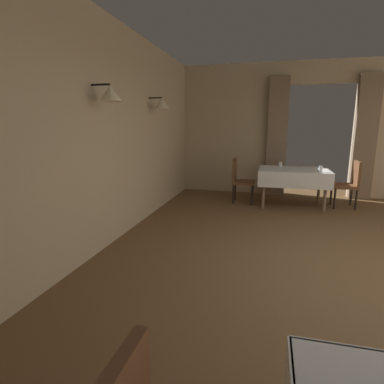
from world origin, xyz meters
The scene contains 8 objects.
ground centered at (0.00, 0.00, 0.00)m, with size 10.08×10.08×0.00m, color brown.
wall_left centered at (-3.20, 0.00, 1.51)m, with size 0.49×8.40×3.00m.
wall_back centered at (0.00, 4.18, 1.52)m, with size 6.40×0.27×3.00m.
dining_table_mid centered at (-0.58, 3.05, 0.65)m, with size 1.36×1.01×0.75m.
chair_mid_left centered at (-1.65, 3.06, 0.52)m, with size 0.44×0.44×0.93m.
chair_mid_right centered at (0.48, 3.14, 0.52)m, with size 0.44×0.44×0.93m.
glass_mid_a centered at (-0.84, 3.41, 0.80)m, with size 0.08×0.08×0.10m, color silver.
glass_mid_b centered at (-0.13, 2.73, 0.81)m, with size 0.07×0.07×0.12m, color silver.
Camera 1 is at (-1.07, -3.42, 1.60)m, focal length 28.99 mm.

